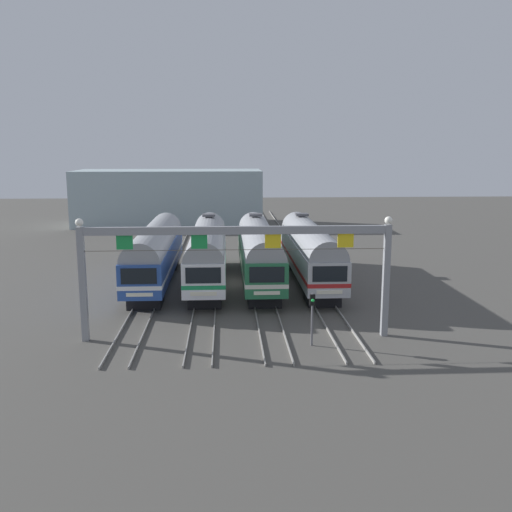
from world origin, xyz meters
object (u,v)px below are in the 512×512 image
commuter_train_blue (156,251)px  commuter_train_white (207,251)px  yard_signal_mast (312,309)px  commuter_train_stainless (310,250)px  commuter_train_green (259,250)px  catenary_gantry (236,250)px

commuter_train_blue → commuter_train_white: (4.10, 0.00, 0.00)m
yard_signal_mast → commuter_train_stainless: bearing=82.2°
yard_signal_mast → commuter_train_white: bearing=112.3°
commuter_train_white → commuter_train_green: bearing=0.0°
commuter_train_blue → commuter_train_white: size_ratio=1.00×
commuter_train_green → yard_signal_mast: size_ratio=6.08×
commuter_train_white → yard_signal_mast: size_ratio=6.08×
commuter_train_white → commuter_train_stainless: (8.21, 0.00, 0.00)m
commuter_train_stainless → commuter_train_green: bearing=180.0°
commuter_train_green → yard_signal_mast: 15.17m
commuter_train_stainless → commuter_train_white: bearing=180.0°
commuter_train_stainless → yard_signal_mast: (-2.05, -15.01, -0.61)m
commuter_train_white → yard_signal_mast: 16.24m
commuter_train_stainless → catenary_gantry: catenary_gantry is taller
commuter_train_blue → yard_signal_mast: bearing=-55.7°
commuter_train_white → commuter_train_green: size_ratio=1.00×
commuter_train_blue → yard_signal_mast: size_ratio=6.08×
commuter_train_stainless → catenary_gantry: 15.03m
catenary_gantry → commuter_train_green: bearing=81.4°
commuter_train_white → commuter_train_green: (4.10, 0.00, 0.00)m
commuter_train_blue → yard_signal_mast: commuter_train_blue is taller
commuter_train_blue → commuter_train_green: 8.21m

